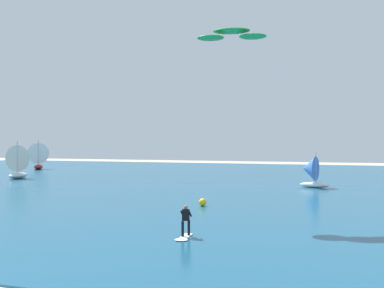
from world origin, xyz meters
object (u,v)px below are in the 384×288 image
kite (232,35)px  sailboat_leading (38,156)px  sailboat_center_horizon (310,171)px  sailboat_far_right (20,161)px  kitesurfer (185,226)px  marker_buoy (203,202)px

kite → sailboat_leading: (-46.55, 40.32, -9.84)m
kite → sailboat_center_horizon: (3.69, 21.14, -10.54)m
sailboat_leading → sailboat_far_right: 21.73m
sailboat_leading → sailboat_far_right: (11.25, -18.59, -0.13)m
kitesurfer → sailboat_far_right: bearing=139.6°
sailboat_center_horizon → sailboat_far_right: bearing=179.1°
kitesurfer → sailboat_center_horizon: sailboat_center_horizon is taller
sailboat_leading → kite: bearing=-40.9°
sailboat_far_right → marker_buoy: size_ratio=8.59×
sailboat_center_horizon → marker_buoy: size_ratio=6.48×
sailboat_leading → marker_buoy: size_ratio=9.07×
kitesurfer → kite: (0.59, 7.79, 11.70)m
kitesurfer → sailboat_far_right: (-34.70, 29.52, 1.73)m
sailboat_far_right → kitesurfer: bearing=-40.4°
kite → sailboat_far_right: size_ratio=0.97×
sailboat_center_horizon → sailboat_leading: (-50.24, 19.18, 0.70)m
kitesurfer → kite: size_ratio=0.40×
kitesurfer → sailboat_leading: size_ratio=0.37×
kite → sailboat_center_horizon: bearing=80.1°
sailboat_center_horizon → sailboat_far_right: 39.00m
kite → sailboat_leading: 62.37m
sailboat_leading → marker_buoy: (43.37, -36.73, -2.17)m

